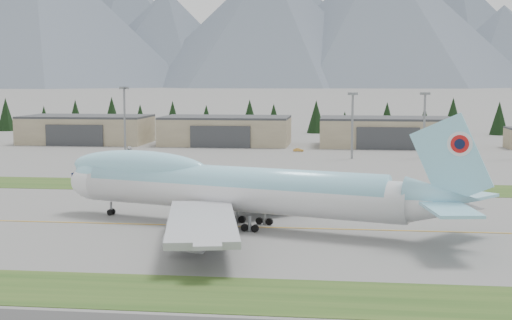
# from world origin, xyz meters

# --- Properties ---
(ground) EXTENTS (7000.00, 7000.00, 0.00)m
(ground) POSITION_xyz_m (0.00, 0.00, 0.00)
(ground) COLOR slate
(ground) RESTS_ON ground
(grass_strip_near) EXTENTS (400.00, 14.00, 0.08)m
(grass_strip_near) POSITION_xyz_m (0.00, -38.00, 0.00)
(grass_strip_near) COLOR #264819
(grass_strip_near) RESTS_ON ground
(grass_strip_far) EXTENTS (400.00, 18.00, 0.08)m
(grass_strip_far) POSITION_xyz_m (0.00, 45.00, 0.00)
(grass_strip_far) COLOR #264819
(grass_strip_far) RESTS_ON ground
(taxiway_line_main) EXTENTS (400.00, 0.40, 0.02)m
(taxiway_line_main) POSITION_xyz_m (0.00, 0.00, 0.00)
(taxiway_line_main) COLOR gold
(taxiway_line_main) RESTS_ON ground
(boeing_747_freighter) EXTENTS (75.97, 62.99, 20.05)m
(boeing_747_freighter) POSITION_xyz_m (10.57, 0.50, 6.61)
(boeing_747_freighter) COLOR white
(boeing_747_freighter) RESTS_ON ground
(hangar_left) EXTENTS (48.00, 26.60, 10.80)m
(hangar_left) POSITION_xyz_m (-70.00, 149.90, 5.39)
(hangar_left) COLOR gray
(hangar_left) RESTS_ON ground
(hangar_center) EXTENTS (48.00, 26.60, 10.80)m
(hangar_center) POSITION_xyz_m (-15.00, 149.90, 5.39)
(hangar_center) COLOR gray
(hangar_center) RESTS_ON ground
(hangar_right) EXTENTS (48.00, 26.60, 10.80)m
(hangar_right) POSITION_xyz_m (45.00, 149.90, 5.39)
(hangar_right) COLOR gray
(hangar_right) RESTS_ON ground
(floodlight_masts) EXTENTS (186.81, 10.22, 23.73)m
(floodlight_masts) POSITION_xyz_m (-12.35, 110.79, 15.54)
(floodlight_masts) COLOR gray
(floodlight_masts) RESTS_ON ground
(service_vehicle_a) EXTENTS (2.45, 4.19, 1.34)m
(service_vehicle_a) POSITION_xyz_m (-45.66, 125.67, 0.00)
(service_vehicle_a) COLOR silver
(service_vehicle_a) RESTS_ON ground
(service_vehicle_b) EXTENTS (3.71, 1.55, 1.19)m
(service_vehicle_b) POSITION_xyz_m (14.02, 126.72, 0.00)
(service_vehicle_b) COLOR #C18630
(service_vehicle_b) RESTS_ON ground
(service_vehicle_c) EXTENTS (3.73, 5.10, 1.37)m
(service_vehicle_c) POSITION_xyz_m (51.86, 140.00, 0.00)
(service_vehicle_c) COLOR silver
(service_vehicle_c) RESTS_ON ground
(conifer_belt) EXTENTS (272.11, 14.18, 16.63)m
(conifer_belt) POSITION_xyz_m (-5.17, 211.64, 7.35)
(conifer_belt) COLOR black
(conifer_belt) RESTS_ON ground
(mountain_ridge_front) EXTENTS (4222.62, 1138.83, 478.68)m
(mountain_ridge_front) POSITION_xyz_m (-210.01, 2151.43, 214.52)
(mountain_ridge_front) COLOR #46515E
(mountain_ridge_front) RESTS_ON ground
(mountain_ridge_rear) EXTENTS (4492.58, 1048.98, 524.49)m
(mountain_ridge_rear) POSITION_xyz_m (208.70, 2900.00, 252.97)
(mountain_ridge_rear) COLOR #46515E
(mountain_ridge_rear) RESTS_ON ground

